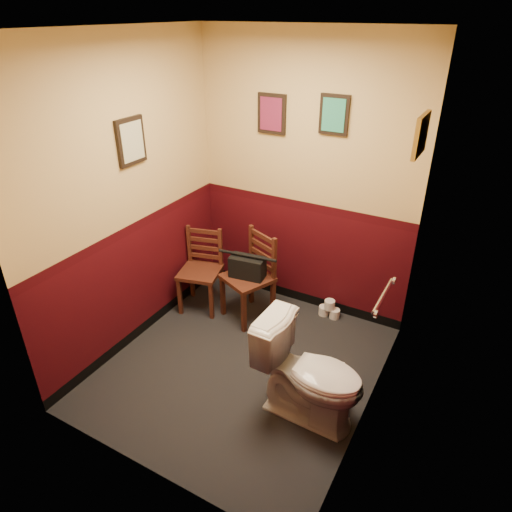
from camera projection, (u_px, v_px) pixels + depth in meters
The scene contains 17 objects.
floor at pixel (242, 366), 4.06m from camera, with size 2.20×2.40×0.00m, color black.
ceiling at pixel (236, 27), 2.76m from camera, with size 2.20×2.40×0.00m, color silver.
wall_back at pixel (304, 182), 4.33m from camera, with size 2.20×2.70×0.00m, color #39070D.
wall_front at pixel (128, 311), 2.49m from camera, with size 2.20×2.70×0.00m, color #39070D.
wall_left at pixel (129, 202), 3.88m from camera, with size 2.40×2.70×0.00m, color #39070D.
wall_right at pixel (386, 264), 2.94m from camera, with size 2.40×2.70×0.00m, color #39070D.
grab_bar at pixel (384, 296), 3.34m from camera, with size 0.05×0.56×0.06m.
framed_print_back_a at pixel (272, 114), 4.18m from camera, with size 0.28×0.04×0.36m.
framed_print_back_b at pixel (334, 115), 3.90m from camera, with size 0.26×0.04×0.34m.
framed_print_left at pixel (131, 141), 3.71m from camera, with size 0.04×0.30×0.38m.
framed_print_right at pixel (421, 135), 3.08m from camera, with size 0.04×0.34×0.28m.
toilet at pixel (310, 374), 3.39m from camera, with size 0.46×0.83×0.81m, color white.
toilet_brush at pixel (339, 400), 3.61m from camera, with size 0.13×0.13×0.46m.
chair_left at pixel (201, 270), 4.70m from camera, with size 0.49×0.49×0.85m.
chair_right at pixel (251, 277), 4.53m from camera, with size 0.56×0.56×0.91m.
handbag at pixel (247, 267), 4.45m from camera, with size 0.36×0.21×0.25m.
tp_stack at pixel (329, 310), 4.68m from camera, with size 0.22×0.12×0.19m.
Camera 1 is at (1.60, -2.65, 2.81)m, focal length 32.00 mm.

